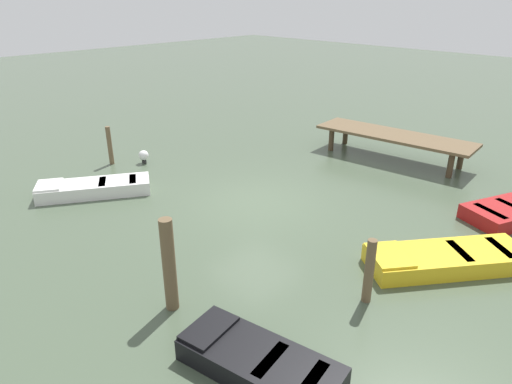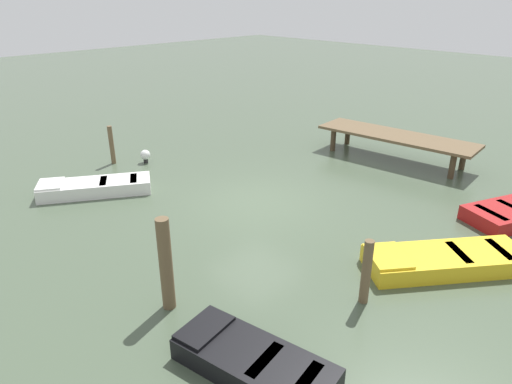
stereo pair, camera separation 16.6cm
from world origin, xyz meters
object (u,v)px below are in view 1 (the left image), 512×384
at_px(rowboat_yellow, 446,259).
at_px(mooring_piling_near_right, 369,271).
at_px(dock_segment, 394,137).
at_px(mooring_piling_mid_right, 169,265).
at_px(mooring_piling_near_left, 110,146).
at_px(marker_buoy, 144,156).
at_px(rowboat_white, 94,188).
at_px(rowboat_black, 259,362).

bearing_deg(rowboat_yellow, mooring_piling_near_right, 22.65).
xyz_separation_m(rowboat_yellow, mooring_piling_near_right, (-0.60, -2.33, 0.48)).
relative_size(dock_segment, mooring_piling_near_right, 4.16).
bearing_deg(mooring_piling_near_right, mooring_piling_mid_right, -132.17).
relative_size(rowboat_yellow, mooring_piling_mid_right, 1.84).
relative_size(dock_segment, mooring_piling_near_left, 4.19).
bearing_deg(rowboat_yellow, dock_segment, -104.32).
xyz_separation_m(rowboat_yellow, marker_buoy, (-10.76, -1.01, 0.07)).
bearing_deg(rowboat_white, marker_buoy, -122.33).
distance_m(rowboat_black, mooring_piling_near_left, 11.23).
bearing_deg(marker_buoy, mooring_piling_near_left, -131.33).
bearing_deg(rowboat_yellow, mooring_piling_mid_right, 5.47).
bearing_deg(rowboat_black, mooring_piling_near_right, -104.73).
xyz_separation_m(mooring_piling_near_right, mooring_piling_near_left, (-10.92, 0.46, -0.01)).
relative_size(dock_segment, rowboat_white, 1.74).
relative_size(rowboat_black, marker_buoy, 5.95).
bearing_deg(marker_buoy, rowboat_black, -22.99).
distance_m(mooring_piling_mid_right, marker_buoy, 8.67).
bearing_deg(mooring_piling_near_right, rowboat_yellow, 75.57).
xyz_separation_m(rowboat_yellow, mooring_piling_mid_right, (-3.21, -5.21, 0.76)).
xyz_separation_m(rowboat_white, mooring_piling_near_right, (8.86, 1.30, 0.48)).
xyz_separation_m(dock_segment, mooring_piling_near_left, (-6.93, -7.63, -0.14)).
height_order(rowboat_yellow, marker_buoy, marker_buoy).
relative_size(dock_segment, rowboat_black, 2.04).
relative_size(mooring_piling_near_left, marker_buoy, 2.89).
height_order(rowboat_black, marker_buoy, marker_buoy).
bearing_deg(mooring_piling_near_left, mooring_piling_mid_right, -21.89).
distance_m(dock_segment, mooring_piling_mid_right, 11.06).
relative_size(mooring_piling_mid_right, marker_buoy, 4.08).
bearing_deg(rowboat_black, marker_buoy, -33.51).
xyz_separation_m(rowboat_black, mooring_piling_near_left, (-10.71, 3.35, 0.48)).
bearing_deg(mooring_piling_mid_right, rowboat_black, -0.34).
distance_m(rowboat_black, mooring_piling_mid_right, 2.51).
bearing_deg(dock_segment, mooring_piling_near_left, -137.72).
relative_size(rowboat_black, mooring_piling_near_right, 2.04).
relative_size(dock_segment, mooring_piling_mid_right, 2.98).
xyz_separation_m(dock_segment, mooring_piling_near_right, (3.99, -8.09, -0.14)).
xyz_separation_m(rowboat_black, marker_buoy, (-9.95, 4.22, 0.07)).
bearing_deg(mooring_piling_near_left, marker_buoy, 48.67).
height_order(mooring_piling_mid_right, mooring_piling_near_left, mooring_piling_mid_right).
bearing_deg(mooring_piling_near_right, dock_segment, 116.28).
bearing_deg(mooring_piling_mid_right, rowboat_white, 165.80).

